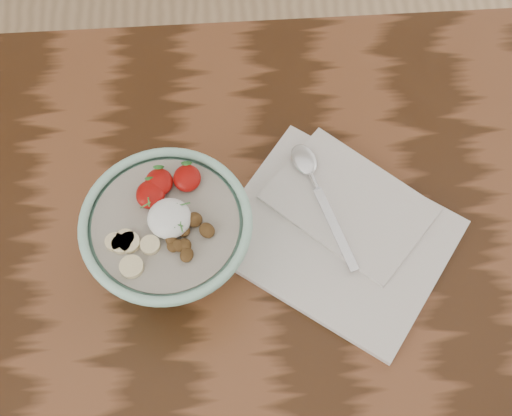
# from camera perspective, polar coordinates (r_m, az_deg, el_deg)

# --- Properties ---
(table) EXTENTS (1.60, 0.90, 0.75)m
(table) POSITION_cam_1_polar(r_m,az_deg,el_deg) (1.03, 3.83, -7.88)
(table) COLOR #351D0D
(table) RESTS_ON ground
(breakfast_bowl) EXTENTS (0.21, 0.21, 0.14)m
(breakfast_bowl) POSITION_cam_1_polar(r_m,az_deg,el_deg) (0.90, -6.95, -2.36)
(breakfast_bowl) COLOR #9DD3BA
(breakfast_bowl) RESTS_ON table
(napkin) EXTENTS (0.37, 0.36, 0.02)m
(napkin) POSITION_cam_1_polar(r_m,az_deg,el_deg) (0.97, 6.65, -1.71)
(napkin) COLOR silver
(napkin) RESTS_ON table
(spoon) EXTENTS (0.08, 0.20, 0.01)m
(spoon) POSITION_cam_1_polar(r_m,az_deg,el_deg) (0.99, 4.48, 2.54)
(spoon) COLOR silver
(spoon) RESTS_ON napkin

